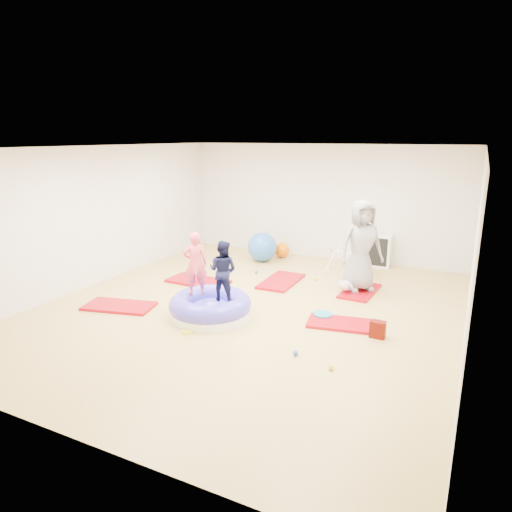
% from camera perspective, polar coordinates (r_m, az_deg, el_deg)
% --- Properties ---
extents(room, '(7.01, 8.01, 2.81)m').
position_cam_1_polar(room, '(7.78, -0.97, 3.05)').
color(room, tan).
rests_on(room, ground).
extents(gym_mat_front_left, '(1.34, 0.89, 0.05)m').
position_cam_1_polar(gym_mat_front_left, '(8.58, -16.72, -6.02)').
color(gym_mat_front_left, '#B70800').
rests_on(gym_mat_front_left, ground).
extents(gym_mat_mid_left, '(1.31, 0.68, 0.05)m').
position_cam_1_polar(gym_mat_mid_left, '(9.66, -7.24, -3.14)').
color(gym_mat_mid_left, '#B70800').
rests_on(gym_mat_mid_left, ground).
extents(gym_mat_center_back, '(0.66, 1.28, 0.05)m').
position_cam_1_polar(gym_mat_center_back, '(9.60, 3.14, -3.16)').
color(gym_mat_center_back, '#B70800').
rests_on(gym_mat_center_back, ground).
extents(gym_mat_right, '(1.24, 0.77, 0.05)m').
position_cam_1_polar(gym_mat_right, '(7.62, 10.89, -8.33)').
color(gym_mat_right, '#B70800').
rests_on(gym_mat_right, ground).
extents(gym_mat_rear_right, '(0.64, 1.19, 0.05)m').
position_cam_1_polar(gym_mat_rear_right, '(9.23, 12.85, -4.28)').
color(gym_mat_rear_right, '#B70800').
rests_on(gym_mat_rear_right, ground).
extents(inflatable_cushion, '(1.40, 1.40, 0.44)m').
position_cam_1_polar(inflatable_cushion, '(7.81, -5.73, -6.38)').
color(inflatable_cushion, white).
rests_on(inflatable_cushion, ground).
extents(child_pink, '(0.48, 0.44, 1.09)m').
position_cam_1_polar(child_pink, '(7.73, -7.60, -0.60)').
color(child_pink, '#FF4E60').
rests_on(child_pink, inflatable_cushion).
extents(child_navy, '(0.50, 0.40, 1.01)m').
position_cam_1_polar(child_navy, '(7.44, -4.17, -1.46)').
color(child_navy, black).
rests_on(child_navy, inflatable_cushion).
extents(adult_caregiver, '(1.03, 0.99, 1.78)m').
position_cam_1_polar(adult_caregiver, '(9.01, 13.02, 1.28)').
color(adult_caregiver, gray).
rests_on(adult_caregiver, gym_mat_rear_right).
extents(infant, '(0.38, 0.38, 0.22)m').
position_cam_1_polar(infant, '(9.07, 11.31, -3.63)').
color(infant, '#A1C8FF').
rests_on(infant, gym_mat_rear_right).
extents(ball_pit_balls, '(2.86, 3.66, 0.08)m').
position_cam_1_polar(ball_pit_balls, '(8.24, 1.74, -6.15)').
color(ball_pit_balls, yellow).
rests_on(ball_pit_balls, ground).
extents(exercise_ball_blue, '(0.71, 0.71, 0.71)m').
position_cam_1_polar(exercise_ball_blue, '(11.11, 0.79, 1.13)').
color(exercise_ball_blue, blue).
rests_on(exercise_ball_blue, ground).
extents(exercise_ball_orange, '(0.38, 0.38, 0.38)m').
position_cam_1_polar(exercise_ball_orange, '(11.52, 3.27, 0.74)').
color(exercise_ball_orange, '#DD6201').
rests_on(exercise_ball_orange, ground).
extents(infant_play_gym, '(0.68, 0.64, 0.52)m').
position_cam_1_polar(infant_play_gym, '(10.27, 10.82, -0.35)').
color(infant_play_gym, white).
rests_on(infant_play_gym, ground).
extents(cube_shelf, '(0.76, 0.38, 0.76)m').
position_cam_1_polar(cube_shelf, '(11.09, 14.59, 0.74)').
color(cube_shelf, white).
rests_on(cube_shelf, ground).
extents(balance_disc, '(0.33, 0.33, 0.07)m').
position_cam_1_polar(balance_disc, '(7.87, 8.36, -7.35)').
color(balance_disc, teal).
rests_on(balance_disc, ground).
extents(backpack, '(0.23, 0.14, 0.26)m').
position_cam_1_polar(backpack, '(7.26, 14.97, -8.86)').
color(backpack, '#930F00').
rests_on(backpack, ground).
extents(yellow_toy, '(0.18, 0.18, 0.03)m').
position_cam_1_polar(yellow_toy, '(7.31, -8.59, -9.35)').
color(yellow_toy, yellow).
rests_on(yellow_toy, ground).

